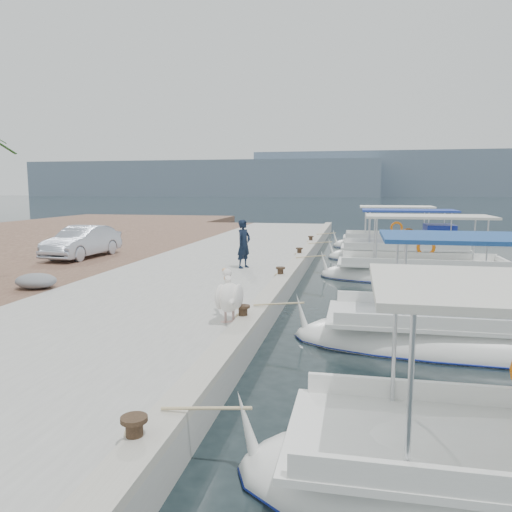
# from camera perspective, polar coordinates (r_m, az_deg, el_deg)

# --- Properties ---
(ground) EXTENTS (400.00, 400.00, 0.00)m
(ground) POSITION_cam_1_polar(r_m,az_deg,el_deg) (13.47, 3.31, -5.76)
(ground) COLOR black
(ground) RESTS_ON ground
(concrete_quay) EXTENTS (6.00, 40.00, 0.50)m
(concrete_quay) POSITION_cam_1_polar(r_m,az_deg,el_deg) (18.83, -3.59, -1.13)
(concrete_quay) COLOR #9C9C97
(concrete_quay) RESTS_ON ground
(quay_curb) EXTENTS (0.44, 40.00, 0.12)m
(quay_curb) POSITION_cam_1_polar(r_m,az_deg,el_deg) (18.27, 4.85, -0.43)
(quay_curb) COLOR #A7A394
(quay_curb) RESTS_ON concrete_quay
(cobblestone_strip) EXTENTS (4.00, 40.00, 0.50)m
(cobblestone_strip) POSITION_cam_1_polar(r_m,az_deg,el_deg) (20.68, -17.10, -0.66)
(cobblestone_strip) COLOR brown
(cobblestone_strip) RESTS_ON ground
(distant_hills) EXTENTS (330.00, 60.00, 18.00)m
(distant_hills) POSITION_cam_1_polar(r_m,az_deg,el_deg) (216.31, 18.97, 8.46)
(distant_hills) COLOR slate
(distant_hills) RESTS_ON ground
(fishing_caique_b) EXTENTS (7.74, 2.51, 2.83)m
(fishing_caique_b) POSITION_cam_1_polar(r_m,az_deg,el_deg) (11.03, 25.05, -8.88)
(fishing_caique_b) COLOR white
(fishing_caique_b) RESTS_ON ground
(fishing_caique_c) EXTENTS (6.95, 2.43, 2.83)m
(fishing_caique_c) POSITION_cam_1_polar(r_m,az_deg,el_deg) (18.29, 18.27, -2.16)
(fishing_caique_c) COLOR white
(fishing_caique_c) RESTS_ON ground
(fishing_caique_d) EXTENTS (6.61, 2.29, 2.83)m
(fishing_caique_d) POSITION_cam_1_polar(r_m,az_deg,el_deg) (23.00, 16.72, 0.03)
(fishing_caique_d) COLOR white
(fishing_caique_d) RESTS_ON ground
(fishing_caique_e) EXTENTS (6.27, 2.36, 2.83)m
(fishing_caique_e) POSITION_cam_1_polar(r_m,az_deg,el_deg) (27.63, 15.26, 1.17)
(fishing_caique_e) COLOR white
(fishing_caique_e) RESTS_ON ground
(mooring_bollards) EXTENTS (0.28, 20.28, 0.33)m
(mooring_bollards) POSITION_cam_1_polar(r_m,az_deg,el_deg) (14.84, 2.81, -1.78)
(mooring_bollards) COLOR black
(mooring_bollards) RESTS_ON concrete_quay
(pelican) EXTENTS (0.72, 1.31, 1.02)m
(pelican) POSITION_cam_1_polar(r_m,az_deg,el_deg) (9.92, -3.10, -4.57)
(pelican) COLOR tan
(pelican) RESTS_ON concrete_quay
(fisherman) EXTENTS (0.60, 0.70, 1.62)m
(fisherman) POSITION_cam_1_polar(r_m,az_deg,el_deg) (16.62, -1.40, 1.39)
(fisherman) COLOR black
(fisherman) RESTS_ON concrete_quay
(parked_car) EXTENTS (1.52, 3.76, 1.22)m
(parked_car) POSITION_cam_1_polar(r_m,az_deg,el_deg) (20.32, -19.23, 1.55)
(parked_car) COLOR #B0B8C9
(parked_car) RESTS_ON cobblestone_strip
(tarp_bundle) EXTENTS (1.10, 0.90, 0.40)m
(tarp_bundle) POSITION_cam_1_polar(r_m,az_deg,el_deg) (14.51, -23.85, -2.62)
(tarp_bundle) COLOR slate
(tarp_bundle) RESTS_ON cobblestone_strip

